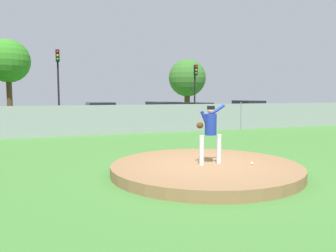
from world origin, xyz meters
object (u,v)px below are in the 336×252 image
(traffic_cone_orange, at_px, (17,127))
(parked_car_silver, at_px, (196,114))
(parked_car_slate, at_px, (163,114))
(parked_car_white, at_px, (248,112))
(parked_car_champagne, at_px, (100,115))
(traffic_light_far, at_px, (195,82))
(traffic_light_near, at_px, (58,74))
(baseball, at_px, (252,163))
(pitcher_youth, at_px, (210,128))

(traffic_cone_orange, bearing_deg, parked_car_silver, 3.15)
(parked_car_silver, xyz_separation_m, traffic_cone_orange, (-12.11, -0.67, -0.52))
(parked_car_slate, bearing_deg, parked_car_white, 6.37)
(parked_car_slate, relative_size, parked_car_champagne, 1.13)
(parked_car_silver, relative_size, traffic_light_far, 0.94)
(traffic_cone_orange, bearing_deg, parked_car_champagne, 13.96)
(traffic_light_near, height_order, traffic_light_far, traffic_light_near)
(baseball, height_order, parked_car_slate, parked_car_slate)
(parked_car_silver, bearing_deg, pitcher_youth, -113.58)
(traffic_light_far, bearing_deg, parked_car_white, -46.89)
(parked_car_white, height_order, traffic_light_near, traffic_light_near)
(parked_car_slate, xyz_separation_m, parked_car_white, (7.63, 0.85, 0.01))
(baseball, bearing_deg, parked_car_white, 56.67)
(parked_car_silver, distance_m, traffic_light_near, 10.88)
(traffic_light_near, bearing_deg, pitcher_youth, -80.07)
(traffic_light_near, xyz_separation_m, traffic_light_far, (11.28, -0.31, -0.50))
(parked_car_slate, relative_size, traffic_light_far, 1.01)
(parked_car_silver, height_order, parked_car_champagne, parked_car_champagne)
(parked_car_white, bearing_deg, parked_car_silver, -171.97)
(baseball, relative_size, parked_car_silver, 0.02)
(baseball, xyz_separation_m, parked_car_slate, (2.50, 14.55, 0.50))
(parked_car_slate, distance_m, parked_car_white, 7.67)
(parked_car_silver, height_order, parked_car_white, parked_car_white)
(parked_car_silver, bearing_deg, traffic_light_near, 155.11)
(parked_car_white, relative_size, parked_car_champagne, 1.04)
(baseball, distance_m, parked_car_silver, 15.59)
(pitcher_youth, distance_m, parked_car_champagne, 14.91)
(traffic_light_near, bearing_deg, parked_car_slate, -33.70)
(parked_car_champagne, xyz_separation_m, traffic_light_near, (-2.55, 3.79, 2.96))
(parked_car_white, bearing_deg, parked_car_champagne, -179.61)
(parked_car_slate, height_order, parked_car_white, parked_car_white)
(parked_car_slate, relative_size, parked_car_white, 1.08)
(traffic_cone_orange, xyz_separation_m, traffic_light_near, (2.61, 5.07, 3.50))
(traffic_light_near, bearing_deg, traffic_cone_orange, -117.27)
(baseball, distance_m, traffic_cone_orange, 15.66)
(traffic_cone_orange, relative_size, traffic_light_far, 0.12)
(parked_car_white, bearing_deg, traffic_light_near, 165.63)
(baseball, distance_m, parked_car_champagne, 15.43)
(parked_car_slate, xyz_separation_m, traffic_cone_orange, (-9.44, -0.52, -0.56))
(parked_car_slate, distance_m, traffic_light_far, 6.62)
(parked_car_white, distance_m, parked_car_champagne, 11.90)
(pitcher_youth, height_order, baseball, pitcher_youth)
(pitcher_youth, height_order, parked_car_slate, pitcher_youth)
(baseball, xyz_separation_m, traffic_light_far, (6.95, 18.79, 2.94))
(traffic_cone_orange, bearing_deg, traffic_light_far, 18.90)
(pitcher_youth, distance_m, baseball, 1.49)
(parked_car_slate, bearing_deg, traffic_cone_orange, -176.88)
(baseball, distance_m, traffic_light_far, 20.25)
(pitcher_youth, bearing_deg, parked_car_white, 53.22)
(parked_car_champagne, bearing_deg, traffic_light_near, 123.99)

